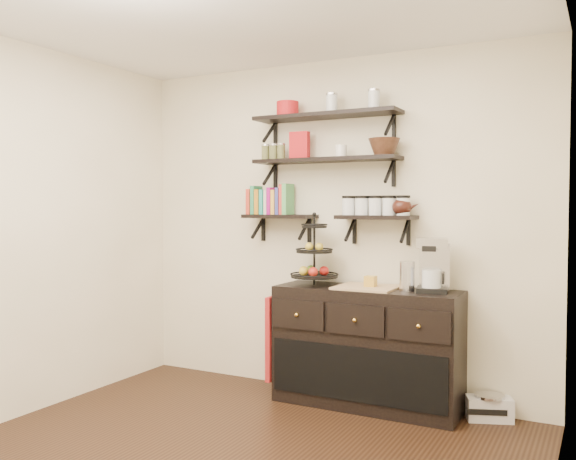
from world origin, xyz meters
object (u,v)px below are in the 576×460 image
(coffee_maker, at_px, (433,266))
(radio, at_px, (489,408))
(fruit_stand, at_px, (315,261))
(sideboard, at_px, (367,347))

(coffee_maker, distance_m, radio, 1.07)
(fruit_stand, bearing_deg, coffee_maker, 1.40)
(coffee_maker, relative_size, radio, 1.14)
(sideboard, relative_size, coffee_maker, 3.56)
(fruit_stand, relative_size, radio, 1.57)
(sideboard, bearing_deg, radio, 7.33)
(coffee_maker, bearing_deg, radio, 0.80)
(sideboard, relative_size, radio, 4.04)
(fruit_stand, height_order, coffee_maker, fruit_stand)
(sideboard, xyz_separation_m, radio, (0.88, 0.11, -0.36))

